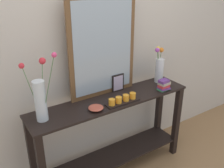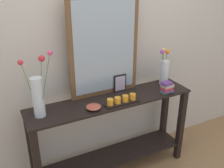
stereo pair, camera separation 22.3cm
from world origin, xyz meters
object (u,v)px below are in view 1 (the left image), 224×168
console_table (112,130)px  picture_frame_small (118,83)px  mirror_leaning (103,48)px  book_stack (164,85)px  tall_vase_left (40,97)px  decorative_bowl (96,108)px  vase_right (159,68)px  candle_tray (122,100)px

console_table → picture_frame_small: picture_frame_small is taller
mirror_leaning → book_stack: (0.53, -0.25, -0.40)m
tall_vase_left → picture_frame_small: tall_vase_left is taller
picture_frame_small → decorative_bowl: size_ratio=1.32×
book_stack → vase_right: bearing=61.6°
tall_vase_left → book_stack: size_ratio=4.42×
tall_vase_left → vase_right: bearing=2.8°
candle_tray → book_stack: bearing=-0.2°
mirror_leaning → picture_frame_small: size_ratio=5.33×
vase_right → tall_vase_left: bearing=-177.2°
candle_tray → book_stack: 0.49m
decorative_bowl → candle_tray: bearing=-3.4°
console_table → mirror_leaning: mirror_leaning is taller
tall_vase_left → book_stack: bearing=-5.8°
tall_vase_left → vase_right: tall_vase_left is taller
picture_frame_small → decorative_bowl: (-0.36, -0.21, -0.06)m
candle_tray → book_stack: size_ratio=2.54×
mirror_leaning → vase_right: (0.63, -0.07, -0.29)m
console_table → mirror_leaning: 0.79m
tall_vase_left → decorative_bowl: tall_vase_left is taller
vase_right → candle_tray: bearing=-163.0°
mirror_leaning → book_stack: mirror_leaning is taller
vase_right → book_stack: size_ratio=3.03×
console_table → candle_tray: (0.04, -0.11, 0.36)m
vase_right → decorative_bowl: 0.87m
mirror_leaning → picture_frame_small: 0.39m
mirror_leaning → vase_right: 0.70m
decorative_bowl → book_stack: book_stack is taller
console_table → candle_tray: size_ratio=4.85×
picture_frame_small → book_stack: picture_frame_small is taller
tall_vase_left → picture_frame_small: 0.80m
vase_right → picture_frame_small: (-0.48, 0.05, -0.07)m
candle_tray → decorative_bowl: 0.26m
vase_right → candle_tray: vase_right is taller
console_table → picture_frame_small: 0.46m
tall_vase_left → decorative_bowl: (0.42, -0.10, -0.17)m
mirror_leaning → book_stack: bearing=-25.2°
book_stack → picture_frame_small: bearing=149.5°
console_table → mirror_leaning: (-0.00, 0.14, 0.78)m
vase_right → picture_frame_small: 0.49m
candle_tray → decorative_bowl: size_ratio=2.51×
picture_frame_small → decorative_bowl: picture_frame_small is taller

